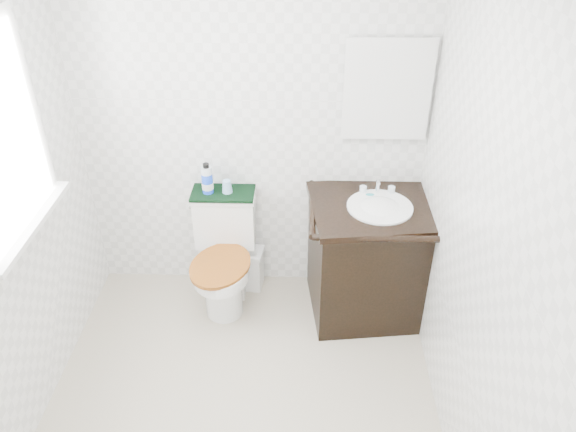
{
  "coord_description": "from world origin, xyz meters",
  "views": [
    {
      "loc": [
        0.32,
        -2.01,
        2.63
      ],
      "look_at": [
        0.24,
        0.75,
        0.83
      ],
      "focal_mm": 35.0,
      "sensor_mm": 36.0,
      "label": 1
    }
  ],
  "objects_px": {
    "mouthwash_bottle": "(207,179)",
    "toilet": "(225,258)",
    "trash_bin": "(248,268)",
    "cup": "(227,186)",
    "vanity": "(370,256)"
  },
  "relations": [
    {
      "from": "trash_bin",
      "to": "cup",
      "type": "height_order",
      "value": "cup"
    },
    {
      "from": "vanity",
      "to": "cup",
      "type": "height_order",
      "value": "vanity"
    },
    {
      "from": "mouthwash_bottle",
      "to": "trash_bin",
      "type": "bearing_deg",
      "value": 3.92
    },
    {
      "from": "vanity",
      "to": "trash_bin",
      "type": "xyz_separation_m",
      "value": [
        -0.82,
        0.2,
        -0.28
      ]
    },
    {
      "from": "toilet",
      "to": "cup",
      "type": "height_order",
      "value": "cup"
    },
    {
      "from": "toilet",
      "to": "cup",
      "type": "xyz_separation_m",
      "value": [
        0.03,
        0.12,
        0.49
      ]
    },
    {
      "from": "toilet",
      "to": "vanity",
      "type": "height_order",
      "value": "vanity"
    },
    {
      "from": "vanity",
      "to": "mouthwash_bottle",
      "type": "bearing_deg",
      "value": 170.22
    },
    {
      "from": "mouthwash_bottle",
      "to": "toilet",
      "type": "bearing_deg",
      "value": -50.82
    },
    {
      "from": "trash_bin",
      "to": "cup",
      "type": "xyz_separation_m",
      "value": [
        -0.11,
        -0.01,
        0.67
      ]
    },
    {
      "from": "vanity",
      "to": "cup",
      "type": "relative_size",
      "value": 11.0
    },
    {
      "from": "toilet",
      "to": "vanity",
      "type": "xyz_separation_m",
      "value": [
        0.96,
        -0.07,
        0.09
      ]
    },
    {
      "from": "toilet",
      "to": "mouthwash_bottle",
      "type": "distance_m",
      "value": 0.56
    },
    {
      "from": "mouthwash_bottle",
      "to": "vanity",
      "type": "bearing_deg",
      "value": -9.78
    },
    {
      "from": "mouthwash_bottle",
      "to": "cup",
      "type": "bearing_deg",
      "value": 2.27
    }
  ]
}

